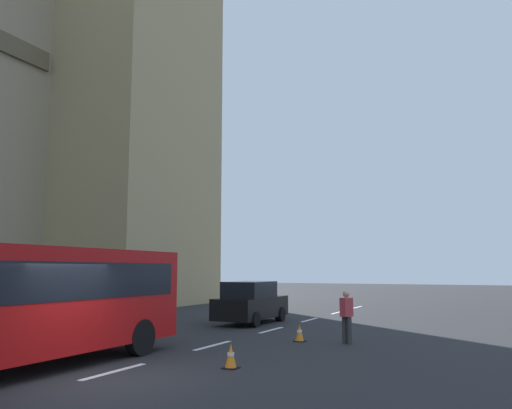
% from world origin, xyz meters
% --- Properties ---
extents(ground_plane, '(160.00, 160.00, 0.00)m').
position_xyz_m(ground_plane, '(0.00, 0.00, 0.00)').
color(ground_plane, '#262628').
extents(lane_centre_marking, '(39.00, 0.16, 0.01)m').
position_xyz_m(lane_centre_marking, '(5.39, 0.00, 0.00)').
color(lane_centre_marking, silver).
rests_on(lane_centre_marking, ground_plane).
extents(sedan_lead, '(4.40, 1.86, 1.85)m').
position_xyz_m(sedan_lead, '(11.99, 1.84, 0.91)').
color(sedan_lead, black).
rests_on(sedan_lead, ground_plane).
extents(traffic_cone_west, '(0.36, 0.36, 0.58)m').
position_xyz_m(traffic_cone_west, '(2.31, -2.27, 0.28)').
color(traffic_cone_west, black).
rests_on(traffic_cone_west, ground_plane).
extents(traffic_cone_middle, '(0.36, 0.36, 0.58)m').
position_xyz_m(traffic_cone_middle, '(7.44, -2.14, 0.28)').
color(traffic_cone_middle, black).
rests_on(traffic_cone_middle, ground_plane).
extents(pedestrian_by_kerb, '(0.46, 0.39, 1.69)m').
position_xyz_m(pedestrian_by_kerb, '(7.60, -3.71, 0.91)').
color(pedestrian_by_kerb, '#333333').
rests_on(pedestrian_by_kerb, ground_plane).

